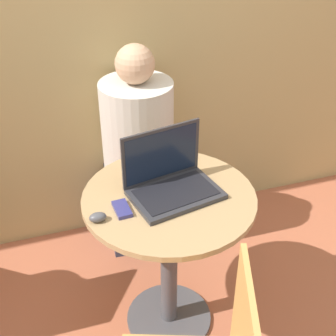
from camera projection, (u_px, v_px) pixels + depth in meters
ground_plane at (169, 318)px, 2.31m from camera, size 12.00×12.00×0.00m
back_wall at (114, 7)px, 2.27m from camera, size 7.00×0.05×2.60m
round_table at (169, 235)px, 2.01m from camera, size 0.71×0.71×0.76m
laptop at (171, 180)px, 1.89m from camera, size 0.39×0.30×0.26m
cell_phone at (122, 209)px, 1.81m from camera, size 0.06×0.11×0.02m
computer_mouse at (98, 217)px, 1.75m from camera, size 0.07×0.04×0.04m
person_seated at (137, 164)px, 2.59m from camera, size 0.40×0.59×1.19m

